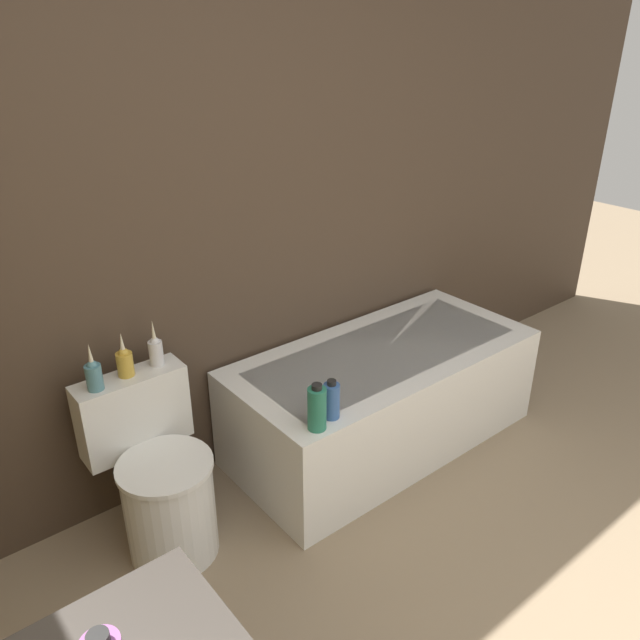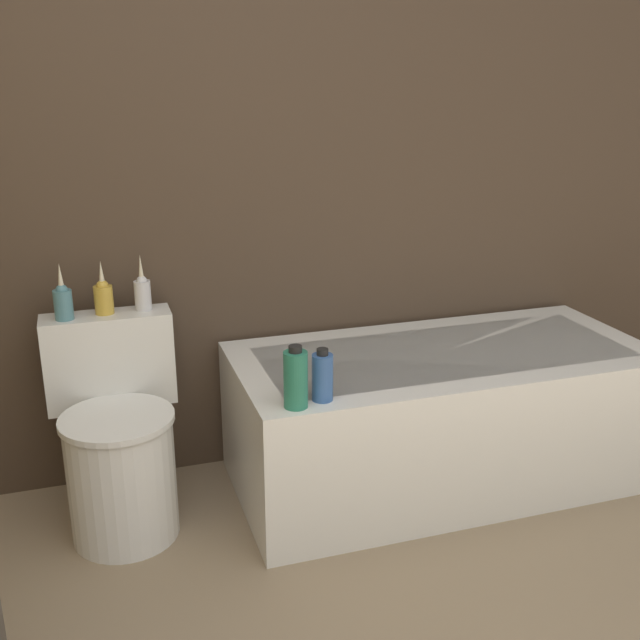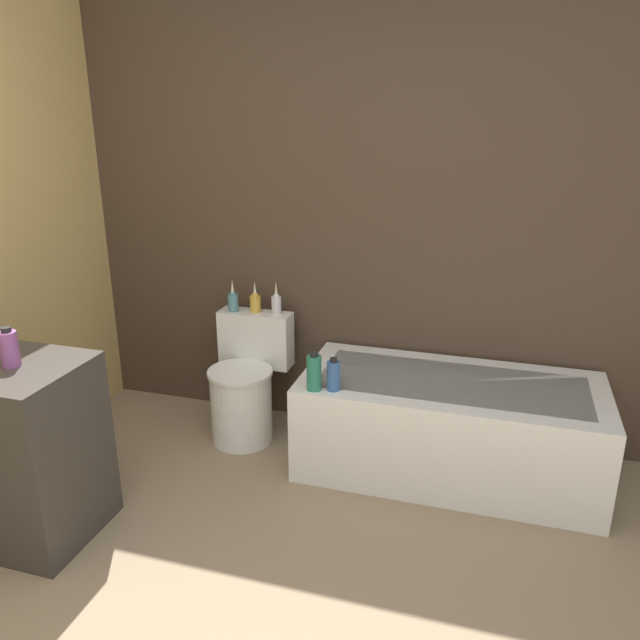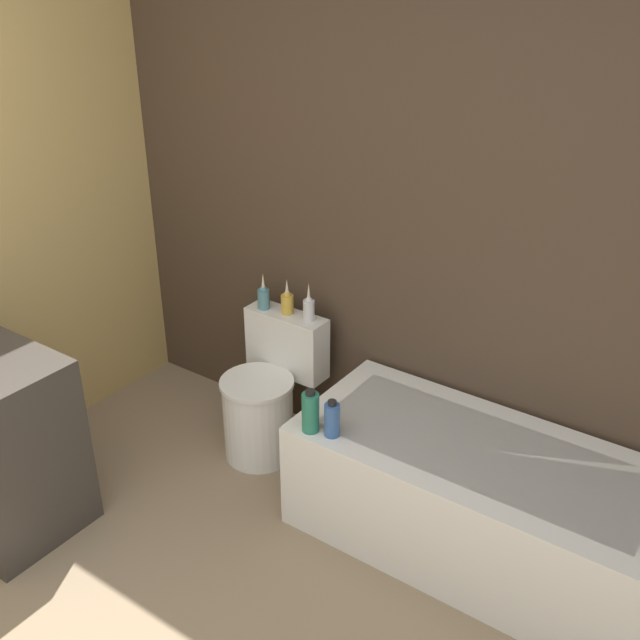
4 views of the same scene
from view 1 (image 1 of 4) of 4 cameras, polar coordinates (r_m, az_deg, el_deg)
wall_back_tiled at (r=2.64m, az=-11.15°, el=10.91°), size 6.40×0.06×2.60m
bathtub at (r=3.15m, az=5.72°, el=-6.87°), size 1.54×0.71×0.52m
toilet at (r=2.62m, az=-14.41°, el=-14.08°), size 0.44×0.51×0.71m
vase_gold at (r=2.46m, az=-20.00°, el=-4.66°), size 0.06×0.06×0.19m
vase_silver at (r=2.52m, az=-17.43°, el=-3.60°), size 0.06×0.06×0.18m
vase_bronze at (r=2.56m, az=-14.80°, el=-2.66°), size 0.06×0.06×0.20m
shampoo_bottle_tall at (r=2.42m, az=-0.28°, el=-8.06°), size 0.07×0.07×0.20m
shampoo_bottle_short at (r=2.49m, az=1.06°, el=-7.35°), size 0.07×0.07×0.17m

